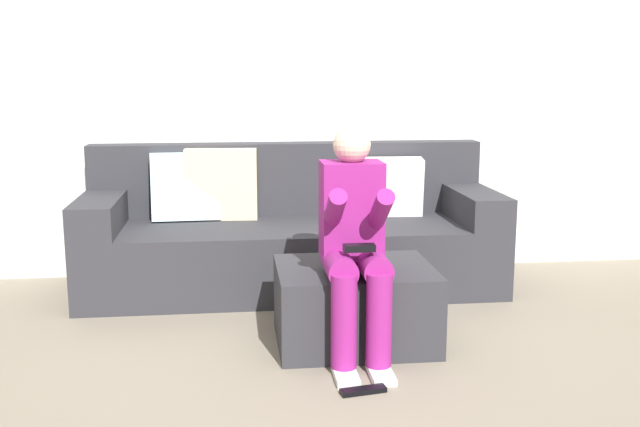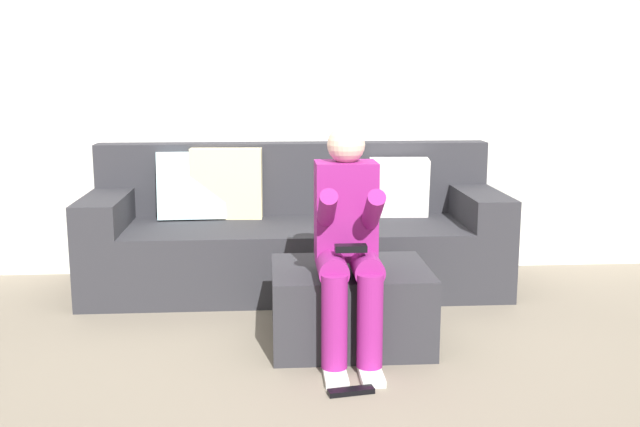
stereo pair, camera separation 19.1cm
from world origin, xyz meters
The scene contains 6 objects.
ground_plane centered at (0.00, 0.00, 0.00)m, with size 7.43×7.43×0.00m, color slate.
wall_back centered at (0.00, 2.11, 1.21)m, with size 5.72×0.10×2.42m, color silver.
couch_sectional centered at (-0.16, 1.70, 0.32)m, with size 2.49×0.85×0.87m.
ottoman centered at (0.08, 0.68, 0.19)m, with size 0.76×0.60×0.38m, color #2D2D33.
person_seated centered at (0.05, 0.51, 0.57)m, with size 0.29×0.58×1.07m.
remote_near_ottoman centered at (0.02, 0.09, 0.01)m, with size 0.20×0.05×0.02m, color black.
Camera 2 is at (-0.31, -2.77, 1.32)m, focal length 41.65 mm.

